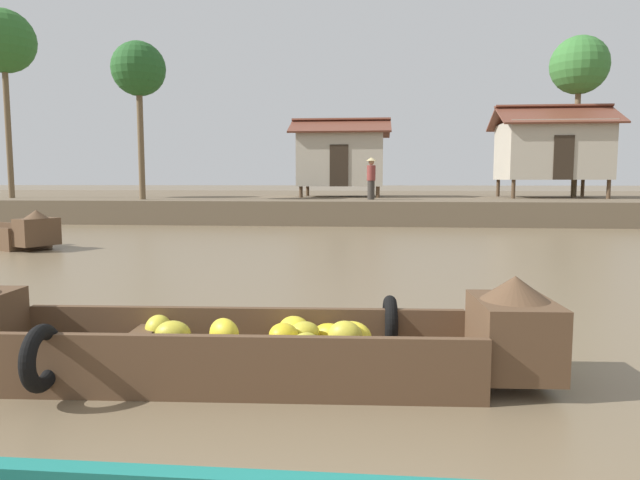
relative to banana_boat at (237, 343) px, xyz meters
The scene contains 9 objects.
ground_plane 6.25m from the banana_boat, 81.94° to the left, with size 300.00×300.00×0.00m, color #726047.
riverbank_strip 26.01m from the banana_boat, 88.07° to the left, with size 160.00×20.00×0.90m, color brown.
banana_boat is the anchor object (origin of this frame).
stilt_house_left 21.92m from the banana_boat, 90.97° to the left, with size 4.47×3.44×3.55m.
stilt_house_mid_left 23.35m from the banana_boat, 67.63° to the left, with size 4.91×3.87×4.01m.
palm_tree_near 20.13m from the banana_boat, 114.64° to the left, with size 2.10×2.10×6.15m.
palm_tree_mid 24.63m from the banana_boat, 65.40° to the left, with size 2.47×2.47×6.94m.
palm_tree_far 24.65m from the banana_boat, 127.46° to the left, with size 2.62×2.62×7.87m.
vendor_person 18.34m from the banana_boat, 86.76° to the left, with size 0.44×0.44×1.66m.
Camera 1 is at (0.28, -0.86, 1.71)m, focal length 32.29 mm.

